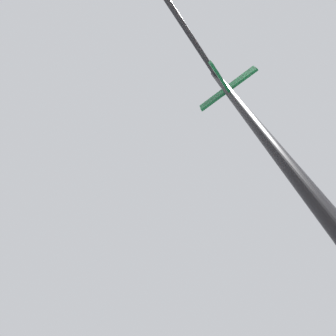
# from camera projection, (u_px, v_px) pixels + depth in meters

# --- Properties ---
(traffic_signal_near) EXTENTS (1.94, 3.61, 5.97)m
(traffic_signal_near) POSITION_uv_depth(u_px,v_px,m) (172.00, 1.00, 2.56)
(traffic_signal_near) COLOR black
(traffic_signal_near) RESTS_ON ground_plane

